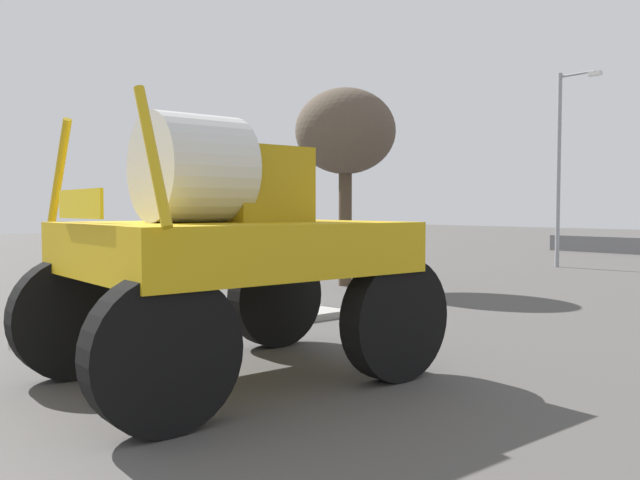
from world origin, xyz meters
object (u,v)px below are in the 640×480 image
(streetlight_far_left, at_px, (562,160))
(traffic_signal_near_left, at_px, (305,209))
(bare_tree_left, at_px, (345,133))
(oversize_sprayer, at_px, (229,250))
(lane_arrow_sign, at_px, (89,273))

(streetlight_far_left, bearing_deg, traffic_signal_near_left, -84.11)
(streetlight_far_left, relative_size, bare_tree_left, 1.29)
(oversize_sprayer, height_order, bare_tree_left, bare_tree_left)
(traffic_signal_near_left, bearing_deg, bare_tree_left, 124.86)
(oversize_sprayer, bearing_deg, lane_arrow_sign, 103.93)
(oversize_sprayer, xyz_separation_m, bare_tree_left, (-7.30, 9.13, 2.98))
(traffic_signal_near_left, relative_size, streetlight_far_left, 0.41)
(lane_arrow_sign, xyz_separation_m, oversize_sprayer, (3.43, 0.71, 0.54))
(streetlight_far_left, bearing_deg, lane_arrow_sign, -82.77)
(lane_arrow_sign, relative_size, oversize_sprayer, 0.32)
(traffic_signal_near_left, bearing_deg, lane_arrow_sign, -79.33)
(streetlight_far_left, bearing_deg, bare_tree_left, -95.93)
(traffic_signal_near_left, xyz_separation_m, bare_tree_left, (-2.76, 3.96, 2.41))
(traffic_signal_near_left, height_order, streetlight_far_left, streetlight_far_left)
(oversize_sprayer, height_order, traffic_signal_near_left, oversize_sprayer)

